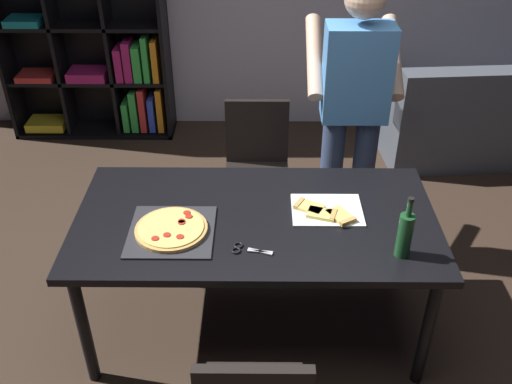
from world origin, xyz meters
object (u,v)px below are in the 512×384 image
Objects in this scene: chair_far_side at (257,160)px; person_serving_pizza at (353,108)px; kitchen_scissors at (245,249)px; bookshelf at (90,35)px; wine_bottle at (405,234)px; pepperoni_pizza_on_tray at (171,230)px; couch at (486,120)px; dining_table at (256,227)px.

chair_far_side is 0.51× the size of person_serving_pizza.
bookshelf is at bearing 117.31° from kitchen_scissors.
kitchen_scissors is at bearing 178.07° from wine_bottle.
chair_far_side reaches higher than pepperoni_pizza_on_tray.
chair_far_side is 2.17m from couch.
chair_far_side is 2.85× the size of wine_bottle.
bookshelf reaches higher than person_serving_pizza.
pepperoni_pizza_on_tray is (-0.41, -1.09, 0.25)m from chair_far_side.
couch is 1.01× the size of person_serving_pizza.
person_serving_pizza is 1.04m from wine_bottle.
wine_bottle is at bearing -118.40° from couch.
dining_table is 1.04× the size of person_serving_pizza.
person_serving_pizza is 8.82× the size of kitchen_scissors.
wine_bottle is at bearing -52.01° from bookshelf.
pepperoni_pizza_on_tray is 0.39m from kitchen_scissors.
chair_far_side is 0.46× the size of bookshelf.
bookshelf reaches higher than chair_far_side.
dining_table is 4.43× the size of pepperoni_pizza_on_tray.
person_serving_pizza is 5.54× the size of wine_bottle.
wine_bottle is (2.09, -2.68, -0.01)m from bookshelf.
wine_bottle is at bearing -1.93° from kitchen_scissors.
couch reaches higher than dining_table.
pepperoni_pizza_on_tray reaches higher than kitchen_scissors.
chair_far_side is 2.18× the size of pepperoni_pizza_on_tray.
couch is 0.90× the size of bookshelf.
wine_bottle reaches higher than kitchen_scissors.
couch is 3.01m from kitchen_scissors.
wine_bottle reaches higher than pepperoni_pizza_on_tray.
bookshelf is 2.58m from person_serving_pizza.
pepperoni_pizza_on_tray is at bearing -138.20° from person_serving_pizza.
bookshelf is at bearing 140.25° from person_serving_pizza.
dining_table is 2.79m from bookshelf.
chair_far_side is at bearing -45.25° from bookshelf.
chair_far_side is 1.19m from pepperoni_pizza_on_tray.
chair_far_side reaches higher than couch.
wine_bottle reaches higher than chair_far_side.
dining_table is 0.44m from pepperoni_pizza_on_tray.
person_serving_pizza is 1.20m from kitchen_scissors.
pepperoni_pizza_on_tray reaches higher than dining_table.
kitchen_scissors reaches higher than dining_table.
person_serving_pizza reaches higher than pepperoni_pizza_on_tray.
kitchen_scissors is at bearing -99.99° from dining_table.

